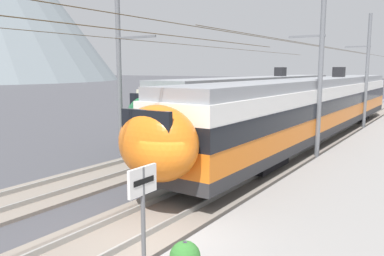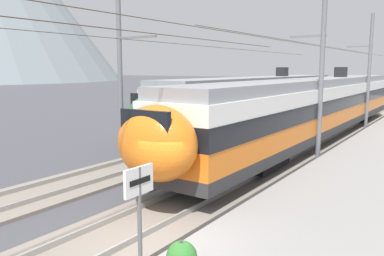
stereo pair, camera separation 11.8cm
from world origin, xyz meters
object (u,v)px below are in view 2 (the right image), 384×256
Objects in this scene: train_far_track at (259,100)px; platform_sign at (139,202)px; train_near_platform at (317,105)px; catenary_mast_mid at (320,73)px; catenary_mast_far_side at (122,72)px; catenary_mast_east at (368,70)px.

train_far_track is 10.60× the size of platform_sign.
platform_sign is (-19.08, -2.65, -0.14)m from train_near_platform.
catenary_mast_mid is (-6.67, -6.18, 1.99)m from train_far_track.
catenary_mast_mid is 1.00× the size of catenary_mast_far_side.
catenary_mast_east is 18.84m from catenary_mast_far_side.
catenary_mast_far_side reaches higher than train_far_track.
train_far_track is (2.05, 4.77, -0.01)m from train_near_platform.
train_near_platform is 13.51× the size of platform_sign.
catenary_mast_far_side is at bearing 144.92° from train_near_platform.
platform_sign is at bearing -134.62° from catenary_mast_far_side.
train_near_platform is at bearing 7.91° from platform_sign.
platform_sign is (-21.12, -7.42, -0.13)m from train_far_track.
catenary_mast_mid reaches higher than train_near_platform.
catenary_mast_far_side is at bearing 45.38° from platform_sign.
catenary_mast_mid reaches higher than platform_sign.
platform_sign is (-26.30, -1.24, -2.23)m from catenary_mast_east.
catenary_mast_east is 26.42m from platform_sign.
train_far_track is 0.61× the size of catenary_mast_mid.
catenary_mast_east reaches higher than platform_sign.
train_far_track is 0.61× the size of catenary_mast_far_side.
platform_sign is (-9.35, -9.48, -2.16)m from catenary_mast_far_side.
catenary_mast_east is at bearing -25.94° from catenary_mast_far_side.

